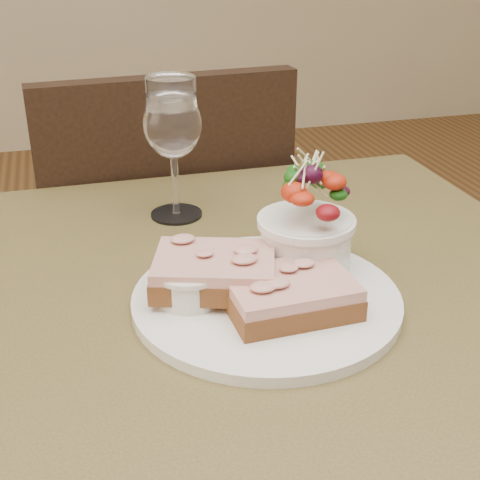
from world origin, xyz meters
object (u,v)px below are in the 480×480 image
object	(u,v)px
sandwich_front	(290,294)
sandwich_back	(215,271)
cafe_table	(245,380)
salad_bowl	(306,219)
chair_far	(161,345)
dinner_plate	(266,299)
ramekin	(189,282)
wine_glass	(173,128)

from	to	relation	value
sandwich_front	sandwich_back	bearing A→B (deg)	138.68
cafe_table	salad_bowl	distance (m)	0.19
chair_far	salad_bowl	world-z (taller)	chair_far
sandwich_back	salad_bowl	size ratio (longest dim) A/B	1.17
dinner_plate	ramekin	size ratio (longest dim) A/B	4.06
ramekin	salad_bowl	size ratio (longest dim) A/B	0.55
cafe_table	ramekin	xyz separation A→B (m)	(-0.06, 0.00, 0.13)
wine_glass	dinner_plate	bearing A→B (deg)	-79.27
sandwich_front	salad_bowl	size ratio (longest dim) A/B	1.02
ramekin	cafe_table	bearing A→B (deg)	-4.45
salad_bowl	sandwich_back	bearing A→B (deg)	-166.13
cafe_table	sandwich_back	xyz separation A→B (m)	(-0.03, 0.01, 0.14)
ramekin	salad_bowl	world-z (taller)	salad_bowl
chair_far	salad_bowl	xyz separation A→B (m)	(0.09, -0.56, 0.53)
sandwich_front	ramekin	bearing A→B (deg)	151.39
dinner_plate	sandwich_back	size ratio (longest dim) A/B	1.90
dinner_plate	ramekin	xyz separation A→B (m)	(-0.08, 0.01, 0.03)
ramekin	wine_glass	size ratio (longest dim) A/B	0.40
salad_bowl	sandwich_front	bearing A→B (deg)	-120.08
dinner_plate	chair_far	bearing A→B (deg)	93.21
wine_glass	sandwich_back	bearing A→B (deg)	-90.58
chair_far	dinner_plate	size ratio (longest dim) A/B	3.19
sandwich_front	ramekin	distance (m)	0.10
chair_far	salad_bowl	bearing A→B (deg)	96.03
dinner_plate	salad_bowl	distance (m)	0.10
sandwich_front	wine_glass	xyz separation A→B (m)	(-0.06, 0.29, 0.09)
sandwich_back	ramekin	bearing A→B (deg)	-149.40
chair_far	cafe_table	bearing A→B (deg)	87.93
cafe_table	chair_far	distance (m)	0.70
wine_glass	salad_bowl	bearing A→B (deg)	-62.53
chair_far	wine_glass	bearing A→B (deg)	84.34
chair_far	dinner_plate	xyz separation A→B (m)	(0.03, -0.61, 0.46)
ramekin	wine_glass	world-z (taller)	wine_glass
cafe_table	ramekin	bearing A→B (deg)	175.55
cafe_table	sandwich_front	bearing A→B (deg)	-50.49
cafe_table	dinner_plate	world-z (taller)	dinner_plate
chair_far	ramekin	bearing A→B (deg)	82.31
chair_far	dinner_plate	distance (m)	0.77
cafe_table	dinner_plate	distance (m)	0.11
dinner_plate	wine_glass	size ratio (longest dim) A/B	1.61
cafe_table	ramekin	world-z (taller)	ramekin
dinner_plate	sandwich_front	bearing A→B (deg)	-66.85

